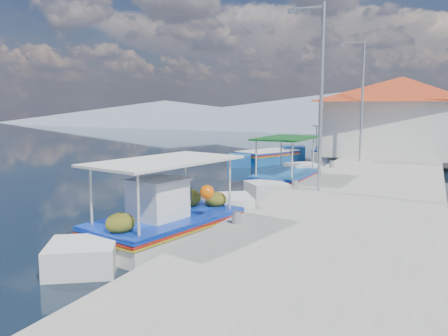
% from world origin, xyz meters
% --- Properties ---
extents(ground, '(160.00, 160.00, 0.00)m').
position_xyz_m(ground, '(0.00, 0.00, 0.00)').
color(ground, black).
rests_on(ground, ground).
extents(quay, '(5.00, 44.00, 0.50)m').
position_xyz_m(quay, '(5.90, 6.00, 0.25)').
color(quay, '#A19F97').
rests_on(quay, ground).
extents(bollards, '(0.20, 17.20, 0.30)m').
position_xyz_m(bollards, '(3.80, 5.25, 0.65)').
color(bollards, '#A5A8AD').
rests_on(bollards, quay).
extents(main_caique, '(2.87, 6.63, 2.23)m').
position_xyz_m(main_caique, '(2.17, -3.49, 0.43)').
color(main_caique, silver).
rests_on(main_caique, ground).
extents(caique_green_canopy, '(1.97, 6.09, 2.28)m').
position_xyz_m(caique_green_canopy, '(2.68, 4.67, 0.34)').
color(caique_green_canopy, silver).
rests_on(caique_green_canopy, ground).
extents(caique_blue_hull, '(3.48, 5.70, 1.11)m').
position_xyz_m(caique_blue_hull, '(-0.68, 11.99, 0.30)').
color(caique_blue_hull, '#19549B').
rests_on(caique_blue_hull, ground).
extents(caique_far, '(2.56, 6.74, 2.38)m').
position_xyz_m(caique_far, '(2.26, 15.52, 0.44)').
color(caique_far, silver).
rests_on(caique_far, ground).
extents(harbor_building, '(10.49, 10.49, 4.40)m').
position_xyz_m(harbor_building, '(6.20, 15.00, 2.78)').
color(harbor_building, white).
rests_on(harbor_building, quay).
extents(lamp_post_near, '(1.21, 0.14, 6.00)m').
position_xyz_m(lamp_post_near, '(4.51, 2.00, 3.85)').
color(lamp_post_near, '#A5A8AD').
rests_on(lamp_post_near, quay).
extents(lamp_post_far, '(1.21, 0.14, 6.00)m').
position_xyz_m(lamp_post_far, '(4.51, 11.00, 3.85)').
color(lamp_post_far, '#A5A8AD').
rests_on(lamp_post_far, quay).
extents(mountain_ridge, '(171.40, 96.00, 5.50)m').
position_xyz_m(mountain_ridge, '(6.54, 56.00, 2.04)').
color(mountain_ridge, slate).
rests_on(mountain_ridge, ground).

